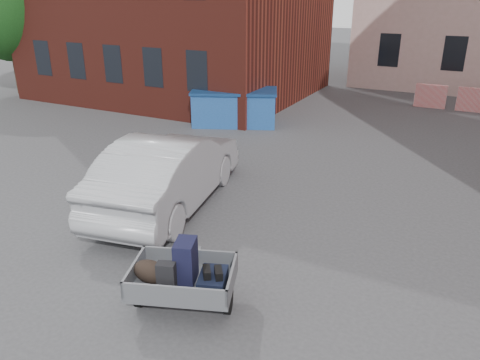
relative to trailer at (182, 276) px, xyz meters
The scene contains 6 objects.
ground 1.91m from the trailer, 114.22° to the left, with size 120.00×120.00×0.00m, color #38383A.
far_building 31.64m from the trailer, 131.25° to the left, with size 6.00×6.00×8.00m, color maroon.
barriers 17.01m from the trailer, 78.27° to the left, with size 4.70×0.18×1.00m.
trailer is the anchor object (origin of this frame).
dumpster 11.24m from the trailer, 113.73° to the left, with size 3.55×2.75×1.33m.
silver_car 4.05m from the trailer, 127.95° to the left, with size 1.82×5.21×1.72m, color #A3A5AA.
Camera 1 is at (4.40, -6.75, 4.75)m, focal length 35.00 mm.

